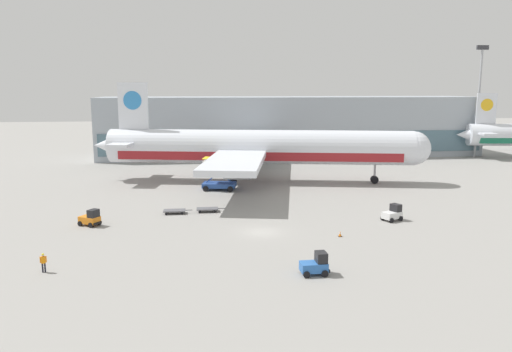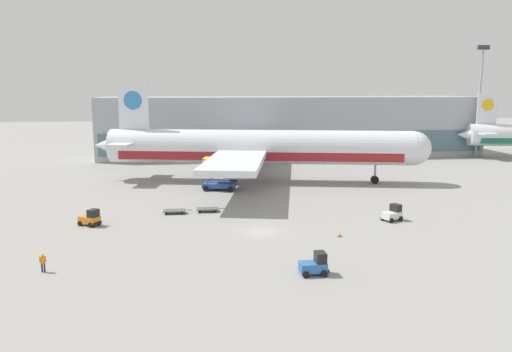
{
  "view_description": "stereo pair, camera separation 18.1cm",
  "coord_description": "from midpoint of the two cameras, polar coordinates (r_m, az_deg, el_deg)",
  "views": [
    {
      "loc": [
        -7.6,
        -53.77,
        15.99
      ],
      "look_at": [
        1.16,
        13.77,
        4.0
      ],
      "focal_mm": 35.0,
      "sensor_mm": 36.0,
      "label": 1
    },
    {
      "loc": [
        -7.42,
        -53.79,
        15.99
      ],
      "look_at": [
        1.16,
        13.77,
        4.0
      ],
      "focal_mm": 35.0,
      "sensor_mm": 36.0,
      "label": 2
    }
  ],
  "objects": [
    {
      "name": "baggage_tug_foreground",
      "position": [
        44.27,
        6.72,
        -10.04
      ],
      "size": [
        2.49,
        1.7,
        2.0
      ],
      "rotation": [
        0.0,
        0.0,
        0.03
      ],
      "color": "#2D66B7",
      "rests_on": "ground_plane"
    },
    {
      "name": "baggage_dolly_second",
      "position": [
        65.87,
        -5.64,
        -3.76
      ],
      "size": [
        3.72,
        1.56,
        0.48
      ],
      "rotation": [
        0.0,
        0.0,
        -0.02
      ],
      "color": "#56565B",
      "rests_on": "ground_plane"
    },
    {
      "name": "light_mast",
      "position": [
        127.97,
        24.11,
        8.56
      ],
      "size": [
        2.8,
        0.5,
        25.7
      ],
      "color": "#9EA0A5",
      "rests_on": "ground_plane"
    },
    {
      "name": "scissor_lift_loader",
      "position": [
        79.61,
        -4.29,
        -0.18
      ],
      "size": [
        5.71,
        4.27,
        5.15
      ],
      "rotation": [
        0.0,
        0.0,
        -0.21
      ],
      "color": "#284C99",
      "rests_on": "ground_plane"
    },
    {
      "name": "ground_crew_near",
      "position": [
        48.22,
        -23.23,
        -8.93
      ],
      "size": [
        0.56,
        0.29,
        1.74
      ],
      "rotation": [
        0.0,
        0.0,
        0.21
      ],
      "color": "black",
      "rests_on": "ground_plane"
    },
    {
      "name": "baggage_tug_mid",
      "position": [
        63.48,
        15.3,
        -4.15
      ],
      "size": [
        2.8,
        2.42,
        2.0
      ],
      "rotation": [
        0.0,
        0.0,
        0.44
      ],
      "color": "silver",
      "rests_on": "ground_plane"
    },
    {
      "name": "terminal_building",
      "position": [
        122.11,
        3.9,
        5.73
      ],
      "size": [
        90.0,
        18.2,
        14.0
      ],
      "color": "#9EA8B2",
      "rests_on": "ground_plane"
    },
    {
      "name": "baggage_tug_far",
      "position": [
        62.11,
        -18.47,
        -4.62
      ],
      "size": [
        2.82,
        2.57,
        2.0
      ],
      "rotation": [
        0.0,
        0.0,
        -0.57
      ],
      "color": "orange",
      "rests_on": "ground_plane"
    },
    {
      "name": "baggage_dolly_lead",
      "position": [
        65.48,
        -9.37,
        -3.93
      ],
      "size": [
        3.72,
        1.56,
        0.48
      ],
      "rotation": [
        0.0,
        0.0,
        -0.02
      ],
      "color": "#56565B",
      "rests_on": "ground_plane"
    },
    {
      "name": "traffic_cone_near",
      "position": [
        55.61,
        9.5,
        -6.55
      ],
      "size": [
        0.4,
        0.4,
        0.6
      ],
      "color": "black",
      "rests_on": "ground_plane"
    },
    {
      "name": "ground_plane",
      "position": [
        56.6,
        0.54,
        -6.42
      ],
      "size": [
        400.0,
        400.0,
        0.0
      ],
      "primitive_type": "plane",
      "color": "gray"
    },
    {
      "name": "airplane_main",
      "position": [
        85.8,
        -0.24,
        3.19
      ],
      "size": [
        57.42,
        48.62,
        17.0
      ],
      "rotation": [
        0.0,
        0.0,
        -0.21
      ],
      "color": "silver",
      "rests_on": "ground_plane"
    }
  ]
}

